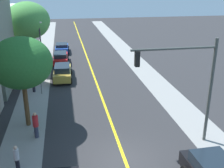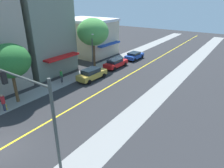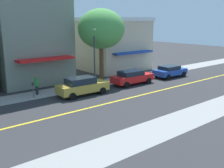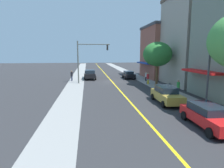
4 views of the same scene
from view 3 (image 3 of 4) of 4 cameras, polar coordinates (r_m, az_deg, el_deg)
The scene contains 9 objects.
corner_shop_building at distance 31.79m, azimuth -19.05°, elevation 13.23°, with size 11.60×7.87×13.69m.
brick_apartment_block at distance 37.90m, azimuth -1.12°, elevation 8.89°, with size 11.22×8.50×7.09m.
street_tree_left_near at distance 29.22m, azimuth -2.37°, elevation 11.82°, with size 5.10×5.10×7.96m.
parking_meter at distance 24.14m, azimuth -16.77°, elevation -0.76°, with size 0.12×0.18×1.37m.
street_lamp at distance 27.12m, azimuth -3.86°, elevation 7.32°, with size 0.70×0.36×5.92m.
red_sedan_left_curb at distance 28.14m, azimuth 4.37°, elevation 1.53°, with size 2.10×4.82×1.50m.
blue_sedan_left_curb at distance 32.45m, azimuth 12.48°, elevation 2.78°, with size 2.18×4.30×1.40m.
gold_sedan_left_curb at distance 24.11m, azimuth -6.46°, elevation -0.40°, with size 2.14×4.83×1.66m.
pedestrian_green_shirt at distance 25.06m, azimuth -16.06°, elevation -0.07°, with size 0.35×0.35×1.81m.
Camera 3 is at (16.27, 2.72, 6.62)m, focal length 42.13 mm.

